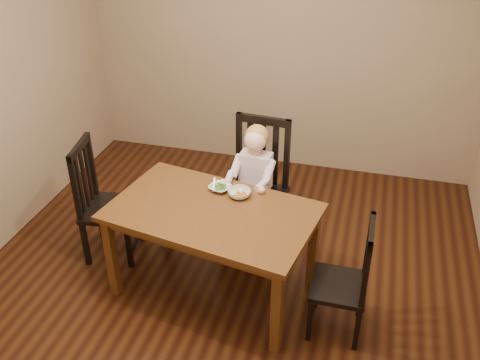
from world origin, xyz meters
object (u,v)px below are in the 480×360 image
(bowl_veg, at_px, (239,193))
(bowl_peas, at_px, (220,188))
(chair_left, at_px, (104,203))
(toddler, at_px, (255,175))
(chair_right, at_px, (346,281))
(chair_child, at_px, (257,187))
(dining_table, at_px, (212,220))

(bowl_veg, bearing_deg, bowl_peas, 163.54)
(chair_left, relative_size, toddler, 1.78)
(chair_right, bearing_deg, chair_child, 43.96)
(chair_right, height_order, toddler, toddler)
(chair_right, distance_m, toddler, 1.19)
(chair_right, height_order, bowl_veg, chair_right)
(chair_child, distance_m, chair_right, 1.21)
(chair_right, distance_m, bowl_peas, 1.16)
(chair_child, height_order, toddler, chair_child)
(chair_child, relative_size, bowl_peas, 7.08)
(chair_right, relative_size, toddler, 1.58)
(dining_table, xyz_separation_m, chair_child, (0.17, 0.70, -0.11))
(dining_table, bearing_deg, bowl_veg, 57.55)
(chair_left, relative_size, chair_right, 1.13)
(bowl_peas, bearing_deg, toddler, 63.22)
(dining_table, bearing_deg, chair_left, 168.11)
(chair_left, height_order, bowl_veg, chair_left)
(chair_right, xyz_separation_m, bowl_peas, (-1.02, 0.44, 0.32))
(chair_child, relative_size, chair_left, 1.10)
(chair_left, distance_m, chair_right, 2.03)
(dining_table, distance_m, chair_right, 1.03)
(chair_child, bearing_deg, bowl_veg, 91.99)
(bowl_veg, bearing_deg, toddler, 87.34)
(toddler, height_order, bowl_peas, toddler)
(bowl_peas, bearing_deg, chair_left, -176.36)
(chair_child, xyz_separation_m, toddler, (-0.00, -0.06, 0.15))
(chair_child, xyz_separation_m, chair_right, (0.83, -0.87, -0.10))
(chair_right, relative_size, bowl_peas, 5.73)
(chair_right, xyz_separation_m, toddler, (-0.84, 0.81, 0.25))
(bowl_veg, bearing_deg, dining_table, -122.45)
(dining_table, distance_m, bowl_veg, 0.29)
(chair_child, height_order, bowl_peas, chair_child)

